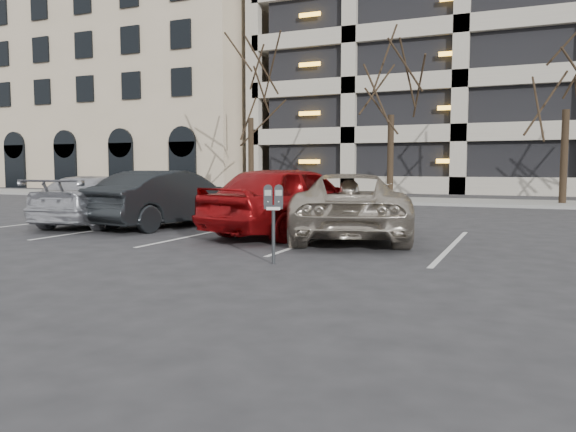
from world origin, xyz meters
name	(u,v)px	position (x,y,z in m)	size (l,w,h in m)	color
ground	(348,260)	(0.00, 0.00, 0.00)	(140.00, 140.00, 0.00)	#28282B
sidewalk	(459,202)	(0.00, 16.00, 0.06)	(80.00, 4.00, 0.12)	gray
stall_lines	(318,239)	(-1.40, 2.30, 0.01)	(16.90, 5.20, 0.00)	silver
office_building	(135,96)	(-28.00, 29.92, 7.49)	(26.00, 16.20, 15.00)	tan
tree_a	(250,68)	(-10.00, 16.00, 6.38)	(3.89, 3.89, 8.83)	black
tree_b	(392,61)	(-3.00, 16.00, 6.21)	(3.78, 3.78, 8.60)	black
tree_c	(569,50)	(4.00, 16.00, 6.15)	(3.74, 3.74, 8.50)	black
parking_meter	(273,205)	(-0.99, -0.87, 0.96)	(0.34, 0.24, 1.25)	black
suv_silver	(349,206)	(-0.89, 2.91, 0.71)	(3.79, 5.56, 1.42)	#B8AD9C
car_red	(292,200)	(-2.26, 2.89, 0.81)	(1.91, 4.74, 1.62)	maroon
car_dark	(170,199)	(-5.85, 3.21, 0.73)	(1.55, 4.45, 1.47)	black
car_silver	(101,201)	(-7.81, 2.84, 0.66)	(1.85, 4.55, 1.32)	#B7B9C0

